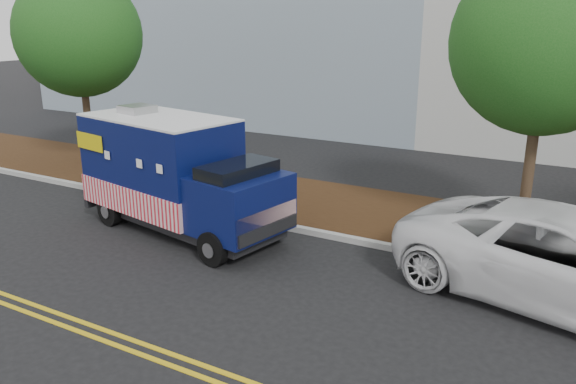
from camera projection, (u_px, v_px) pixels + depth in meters
The scene contains 10 objects.
ground at pixel (196, 234), 14.21m from camera, with size 120.00×120.00×0.00m, color black.
curb at pixel (228, 215), 15.36m from camera, with size 120.00×0.18×0.15m, color #9E9E99.
mulch_strip at pixel (267, 195), 17.11m from camera, with size 120.00×4.00×0.15m, color black.
centerline_near at pixel (48, 310), 10.50m from camera, with size 120.00×0.10×0.01m, color gold.
centerline_far at pixel (36, 316), 10.29m from camera, with size 120.00×0.10×0.01m, color gold.
tree_a at pixel (79, 34), 19.29m from camera, with size 4.29×4.29×6.86m.
tree_c at pixel (545, 42), 12.63m from camera, with size 4.24×4.24×6.84m.
sign_post at pixel (201, 168), 15.77m from camera, with size 0.06×0.06×2.40m, color #473828.
food_truck at pixel (175, 177), 14.18m from camera, with size 6.12×3.19×3.08m.
white_car at pixel (572, 260), 10.47m from camera, with size 2.98×6.47×1.80m, color white.
Camera 1 is at (8.50, -10.45, 5.21)m, focal length 35.00 mm.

